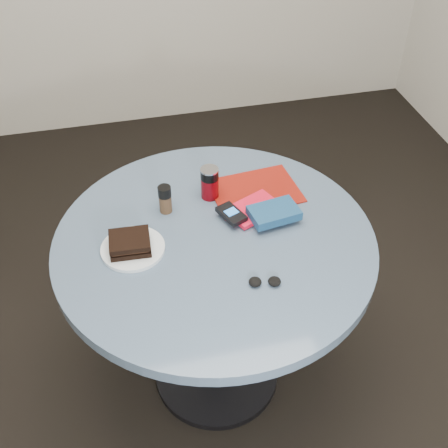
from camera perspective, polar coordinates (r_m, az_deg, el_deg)
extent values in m
plane|color=black|center=(2.32, -0.75, -15.02)|extent=(4.00, 4.00, 0.00)
cylinder|color=black|center=(2.30, -0.75, -14.81)|extent=(0.48, 0.48, 0.03)
cylinder|color=black|center=(2.02, -0.84, -9.27)|extent=(0.11, 0.11, 0.68)
cylinder|color=#40546B|center=(1.75, -0.96, -1.86)|extent=(1.00, 1.00, 0.04)
cylinder|color=white|center=(1.71, -9.24, -2.48)|extent=(0.24, 0.24, 0.01)
cube|color=black|center=(1.70, -9.49, -2.24)|extent=(0.13, 0.11, 0.02)
cube|color=black|center=(1.69, -9.54, -1.93)|extent=(0.11, 0.09, 0.01)
cube|color=black|center=(1.68, -9.59, -1.61)|extent=(0.13, 0.11, 0.02)
cylinder|color=#65050C|center=(1.87, -1.45, 3.74)|extent=(0.06, 0.06, 0.08)
cylinder|color=black|center=(1.83, -1.48, 5.07)|extent=(0.07, 0.07, 0.03)
cylinder|color=silver|center=(1.82, -1.49, 5.53)|extent=(0.07, 0.07, 0.01)
cylinder|color=#412D1C|center=(1.82, -5.96, 2.10)|extent=(0.05, 0.05, 0.06)
cylinder|color=black|center=(1.79, -6.07, 3.30)|extent=(0.05, 0.05, 0.03)
cube|color=maroon|center=(1.91, 3.17, 3.38)|extent=(0.31, 0.24, 0.01)
cube|color=red|center=(1.82, 3.03, 1.53)|extent=(0.20, 0.17, 0.01)
cube|color=navy|center=(1.78, 5.10, 1.14)|extent=(0.17, 0.12, 0.03)
cube|color=black|center=(1.78, 0.75, 1.03)|extent=(0.09, 0.11, 0.02)
cube|color=blue|center=(1.77, 0.75, 1.25)|extent=(0.05, 0.04, 0.00)
ellipsoid|color=black|center=(1.60, 3.17, -5.90)|extent=(0.04, 0.04, 0.02)
ellipsoid|color=black|center=(1.60, 5.15, -5.84)|extent=(0.04, 0.04, 0.02)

